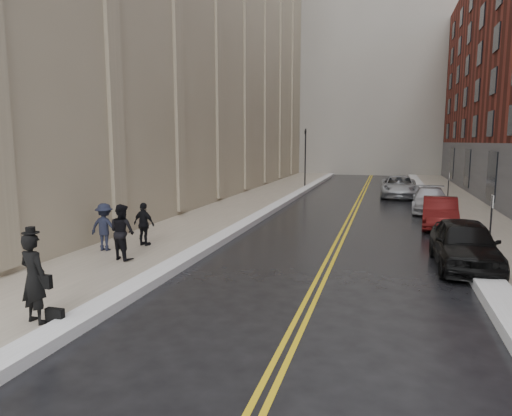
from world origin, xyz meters
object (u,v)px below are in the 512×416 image
Objects in this scene: pedestrian_a at (122,232)px; pedestrian_b at (105,227)px; pedestrian_c at (144,224)px; car_silver_far at (399,187)px; car_maroon at (440,213)px; car_silver_near at (430,200)px; car_black at (464,244)px; pedestrian_main at (34,278)px.

pedestrian_b is at bearing -16.26° from pedestrian_a.
pedestrian_c is (0.98, 1.09, -0.04)m from pedestrian_b.
car_maroon is at bearing -83.32° from car_silver_far.
pedestrian_c reaches higher than car_silver_near.
car_black is 2.84× the size of pedestrian_c.
car_silver_near is 2.43× the size of pedestrian_main.
pedestrian_main reaches higher than pedestrian_c.
car_silver_near is at bearing -106.06° from pedestrian_a.
car_black is 12.60m from pedestrian_main.
car_maroon is at bearing -86.05° from car_silver_near.
pedestrian_c is at bearing -126.90° from car_silver_near.
car_silver_near is at bearing -77.75° from car_silver_far.
pedestrian_main reaches higher than car_maroon.
pedestrian_a reaches higher than car_silver_near.
car_silver_near is 2.95× the size of pedestrian_c.
pedestrian_c is at bearing -133.18° from pedestrian_b.
pedestrian_a reaches higher than car_black.
pedestrian_c is (-11.33, -0.53, 0.18)m from car_black.
car_black is at bearing -86.15° from car_silver_far.
pedestrian_main is 1.06× the size of pedestrian_a.
car_silver_far is (-1.60, 6.87, 0.08)m from car_silver_near.
pedestrian_main is (-9.80, -20.48, 0.45)m from car_silver_near.
pedestrian_main is 1.21× the size of pedestrian_c.
pedestrian_b reaches higher than car_black.
car_maroon is 2.67× the size of pedestrian_c.
car_silver_near is 2.81× the size of pedestrian_b.
car_black is 2.71× the size of pedestrian_b.
pedestrian_main is (-8.20, -27.36, 0.36)m from car_silver_far.
pedestrian_main is at bearing -141.75° from car_black.
pedestrian_b is at bearing -117.80° from car_silver_far.
car_black reaches higher than car_silver_far.
car_maroon is 15.23m from pedestrian_b.
pedestrian_a is (-1.17, 5.31, -0.06)m from pedestrian_main.
pedestrian_c is at bearing -116.83° from car_silver_far.
pedestrian_main reaches higher than car_silver_near.
car_silver_near is at bearing -132.33° from pedestrian_b.
car_silver_near is 18.79m from pedestrian_b.
pedestrian_main reaches higher than pedestrian_b.
car_silver_far is 2.84× the size of pedestrian_main.
car_black reaches higher than car_silver_near.
car_silver_far reaches higher than car_maroon.
pedestrian_a is at bearing -121.93° from car_silver_near.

